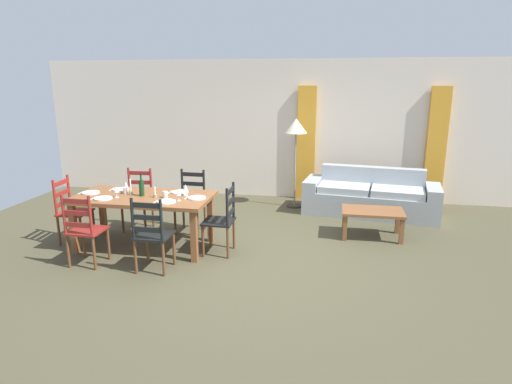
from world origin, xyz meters
TOP-DOWN VIEW (x-y plane):
  - ground_plane at (0.00, 0.00)m, footprint 9.60×9.60m
  - wall_far at (0.00, 3.30)m, footprint 9.60×0.16m
  - curtain_panel_left at (0.58, 3.16)m, footprint 0.35×0.08m
  - curtain_panel_right at (2.98, 3.16)m, footprint 0.35×0.08m
  - dining_table at (-1.46, 0.15)m, footprint 1.90×0.96m
  - dining_chair_near_left at (-1.93, -0.58)m, footprint 0.43×0.41m
  - dining_chair_near_right at (-1.02, -0.59)m, footprint 0.42×0.40m
  - dining_chair_far_left at (-1.88, 0.87)m, footprint 0.44×0.42m
  - dining_chair_far_right at (-1.03, 0.92)m, footprint 0.44×0.42m
  - dining_chair_head_west at (-2.58, 0.16)m, footprint 0.42×0.44m
  - dining_chair_head_east at (-0.32, 0.13)m, footprint 0.40×0.42m
  - dinner_plate_near_left at (-1.91, -0.10)m, footprint 0.24×0.24m
  - fork_near_left at (-2.06, -0.10)m, footprint 0.02×0.17m
  - dinner_plate_near_right at (-1.01, -0.10)m, footprint 0.24×0.24m
  - fork_near_right at (-1.16, -0.10)m, footprint 0.02×0.17m
  - dinner_plate_far_left at (-1.91, 0.40)m, footprint 0.24×0.24m
  - fork_far_left at (-2.06, 0.40)m, footprint 0.03×0.17m
  - dinner_plate_far_right at (-1.01, 0.40)m, footprint 0.24×0.24m
  - fork_far_right at (-1.16, 0.40)m, footprint 0.02×0.17m
  - dinner_plate_head_west at (-2.24, 0.15)m, footprint 0.24×0.24m
  - fork_head_west at (-2.39, 0.15)m, footprint 0.02×0.17m
  - dinner_plate_head_east at (-0.68, 0.15)m, footprint 0.24×0.24m
  - fork_head_east at (-0.83, 0.15)m, footprint 0.02×0.17m
  - wine_bottle at (-1.46, 0.14)m, footprint 0.07×0.07m
  - wine_glass_near_left at (-1.77, -0.00)m, footprint 0.06×0.06m
  - wine_glass_near_right at (-0.88, -0.01)m, footprint 0.06×0.06m
  - wine_glass_far_left at (-1.76, 0.27)m, footprint 0.06×0.06m
  - wine_glass_far_right at (-0.87, 0.27)m, footprint 0.06×0.06m
  - coffee_cup_primary at (-1.11, 0.11)m, footprint 0.07×0.07m
  - coffee_cup_secondary at (-1.74, 0.21)m, footprint 0.07×0.07m
  - candle_tall at (-1.64, 0.17)m, footprint 0.05×0.05m
  - candle_short at (-1.26, 0.11)m, footprint 0.05×0.05m
  - couch at (1.79, 2.35)m, footprint 2.37×1.10m
  - coffee_table at (1.73, 1.14)m, footprint 0.90×0.56m
  - standing_lamp at (0.43, 2.54)m, footprint 0.40×0.40m

SIDE VIEW (x-z plane):
  - ground_plane at x=0.00m, z-range -0.02..0.00m
  - couch at x=1.79m, z-range -0.11..0.69m
  - coffee_table at x=1.73m, z-range 0.15..0.57m
  - dining_chair_near_left at x=-1.93m, z-range 0.00..0.96m
  - dining_chair_near_right at x=-1.02m, z-range 0.00..0.96m
  - dining_chair_far_left at x=-1.88m, z-range 0.00..0.96m
  - dining_chair_far_right at x=-1.03m, z-range 0.00..0.96m
  - dining_chair_head_west at x=-2.58m, z-range 0.00..0.96m
  - dining_chair_head_east at x=-0.32m, z-range 0.00..0.96m
  - dining_table at x=-1.46m, z-range 0.29..1.04m
  - fork_near_left at x=-2.06m, z-range 0.75..0.76m
  - fork_near_right at x=-1.16m, z-range 0.75..0.76m
  - fork_far_left at x=-2.06m, z-range 0.75..0.76m
  - fork_far_right at x=-1.16m, z-range 0.75..0.76m
  - fork_head_west at x=-2.39m, z-range 0.75..0.76m
  - fork_head_east at x=-0.83m, z-range 0.75..0.76m
  - dinner_plate_near_left at x=-1.91m, z-range 0.75..0.77m
  - dinner_plate_near_right at x=-1.01m, z-range 0.75..0.77m
  - dinner_plate_far_left at x=-1.91m, z-range 0.75..0.77m
  - dinner_plate_far_right at x=-1.01m, z-range 0.75..0.77m
  - dinner_plate_head_west at x=-2.24m, z-range 0.75..0.77m
  - dinner_plate_head_east at x=-0.68m, z-range 0.75..0.77m
  - candle_short at x=-1.26m, z-range 0.72..0.86m
  - coffee_cup_primary at x=-1.11m, z-range 0.75..0.84m
  - coffee_cup_secondary at x=-1.74m, z-range 0.75..0.84m
  - candle_tall at x=-1.64m, z-range 0.70..0.93m
  - wine_glass_near_left at x=-1.77m, z-range 0.78..0.94m
  - wine_glass_near_right at x=-0.88m, z-range 0.78..0.94m
  - wine_glass_far_left at x=-1.76m, z-range 0.78..0.94m
  - wine_glass_far_right at x=-0.87m, z-range 0.78..0.94m
  - wine_bottle at x=-1.46m, z-range 0.71..1.03m
  - curtain_panel_left at x=0.58m, z-range 0.00..2.20m
  - curtain_panel_right at x=2.98m, z-range 0.00..2.20m
  - wall_far at x=0.00m, z-range 0.00..2.70m
  - standing_lamp at x=0.43m, z-range 0.59..2.23m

